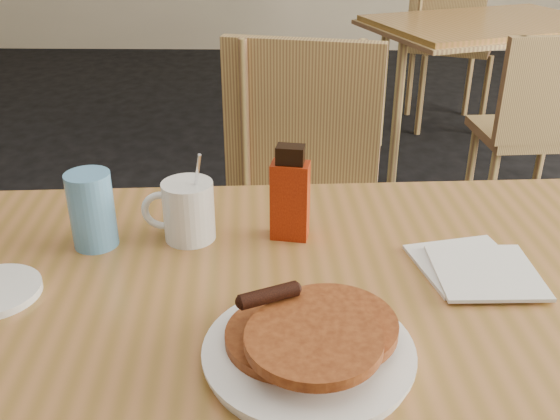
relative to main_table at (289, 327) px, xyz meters
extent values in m
cube|color=#A56B3A|center=(0.00, 0.00, 0.02)|extent=(1.34, 0.95, 0.04)
cube|color=tan|center=(0.00, 0.00, 0.00)|extent=(1.38, 0.99, 0.02)
cylinder|color=tan|center=(0.56, 0.35, -0.36)|extent=(0.04, 0.04, 0.71)
cube|color=#A56B3A|center=(0.95, 2.35, 0.02)|extent=(1.25, 1.05, 0.04)
cube|color=tan|center=(0.95, 2.35, 0.00)|extent=(1.30, 1.10, 0.02)
cylinder|color=tan|center=(0.50, 2.07, -0.36)|extent=(0.04, 0.04, 0.71)
cylinder|color=tan|center=(1.40, 2.62, -0.36)|extent=(0.04, 0.04, 0.71)
cube|color=tan|center=(0.03, 0.67, -0.25)|extent=(0.51, 0.51, 0.04)
cube|color=tan|center=(0.03, 0.87, 0.01)|extent=(0.43, 0.12, 0.48)
cylinder|color=tan|center=(-0.15, 0.50, -0.49)|extent=(0.04, 0.04, 0.44)
cylinder|color=tan|center=(0.20, 0.85, -0.49)|extent=(0.04, 0.04, 0.44)
cube|color=tan|center=(0.94, 3.00, -0.22)|extent=(0.60, 0.60, 0.04)
cylinder|color=tan|center=(0.75, 2.82, -0.47)|extent=(0.04, 0.04, 0.47)
cylinder|color=tan|center=(1.13, 3.19, -0.47)|extent=(0.04, 0.04, 0.47)
cube|color=tan|center=(0.97, 1.72, -0.31)|extent=(0.41, 0.41, 0.04)
cube|color=tan|center=(0.97, 1.55, -0.08)|extent=(0.38, 0.07, 0.41)
cylinder|color=tan|center=(0.82, 1.57, -0.52)|extent=(0.04, 0.04, 0.39)
cylinder|color=tan|center=(1.12, 1.87, -0.52)|extent=(0.04, 0.04, 0.39)
cylinder|color=white|center=(0.03, -0.12, 0.05)|extent=(0.27, 0.27, 0.02)
cylinder|color=white|center=(0.03, -0.12, 0.06)|extent=(0.28, 0.28, 0.01)
cylinder|color=#964A1F|center=(0.00, -0.11, 0.07)|extent=(0.17, 0.17, 0.01)
cylinder|color=#964A1F|center=(0.05, -0.10, 0.08)|extent=(0.18, 0.18, 0.01)
cylinder|color=#964A1F|center=(0.03, -0.15, 0.10)|extent=(0.17, 0.17, 0.01)
cylinder|color=black|center=(-0.03, -0.08, 0.11)|extent=(0.08, 0.05, 0.02)
cylinder|color=white|center=(-0.18, 0.20, 0.09)|extent=(0.09, 0.09, 0.11)
torus|color=white|center=(-0.22, 0.20, 0.09)|extent=(0.07, 0.01, 0.07)
cylinder|color=black|center=(-0.18, 0.20, 0.14)|extent=(0.08, 0.08, 0.01)
cylinder|color=silver|center=(-0.16, 0.20, 0.13)|extent=(0.04, 0.05, 0.15)
cube|color=maroon|center=(0.00, 0.21, 0.11)|extent=(0.07, 0.05, 0.14)
cube|color=black|center=(0.00, 0.21, 0.20)|extent=(0.05, 0.04, 0.03)
cube|color=white|center=(0.29, 0.11, 0.04)|extent=(0.19, 0.19, 0.01)
cube|color=white|center=(0.31, 0.08, 0.05)|extent=(0.17, 0.17, 0.01)
cylinder|color=#5A9CD3|center=(-0.34, 0.17, 0.11)|extent=(0.09, 0.09, 0.13)
camera|label=1|loc=(0.00, -0.76, 0.58)|focal=40.00mm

